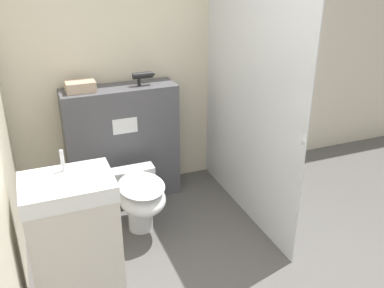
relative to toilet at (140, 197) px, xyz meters
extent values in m
cube|color=beige|center=(0.39, 0.85, 0.92)|extent=(8.00, 0.06, 2.50)
cube|color=#4C4C51|center=(0.01, 0.63, 0.22)|extent=(1.03, 0.32, 1.10)
cube|color=white|center=(0.01, 0.47, 0.46)|extent=(0.22, 0.01, 0.14)
cube|color=silver|center=(0.96, -0.01, 0.72)|extent=(0.01, 1.66, 2.10)
sphere|color=#B2B2B7|center=(0.96, -0.81, 0.68)|extent=(0.04, 0.04, 0.04)
cylinder|color=white|center=(0.00, 0.03, -0.16)|extent=(0.21, 0.21, 0.33)
ellipsoid|color=white|center=(0.00, -0.05, 0.03)|extent=(0.38, 0.50, 0.21)
ellipsoid|color=white|center=(0.00, -0.05, 0.14)|extent=(0.37, 0.49, 0.02)
cube|color=white|center=(0.00, 0.24, 0.08)|extent=(0.38, 0.14, 0.15)
cube|color=beige|center=(-0.60, -0.67, 0.11)|extent=(0.54, 0.41, 0.87)
cube|color=white|center=(-0.60, -0.67, 0.59)|extent=(0.55, 0.41, 0.10)
cylinder|color=silver|center=(-0.60, -0.56, 0.71)|extent=(0.02, 0.02, 0.14)
cylinder|color=black|center=(0.23, 0.60, 0.86)|extent=(0.18, 0.06, 0.06)
cone|color=black|center=(0.33, 0.60, 0.86)|extent=(0.03, 0.05, 0.05)
cylinder|color=black|center=(0.20, 0.60, 0.81)|extent=(0.03, 0.03, 0.09)
cube|color=tan|center=(-0.31, 0.63, 0.82)|extent=(0.25, 0.19, 0.09)
camera|label=1|loc=(-0.73, -2.99, 1.88)|focal=40.00mm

